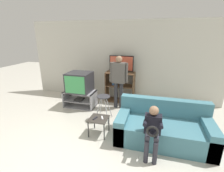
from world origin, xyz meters
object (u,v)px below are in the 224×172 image
object	(u,v)px
person_standing_adult	(119,77)
person_seated_child	(153,128)
tv_stand	(80,99)
television_flat	(121,64)
television_main	(80,82)
couch	(163,128)
folding_stool	(104,101)
snack_table	(99,120)
media_shelf	(120,87)
remote_control_white	(102,118)
remote_control_black	(95,118)

from	to	relation	value
person_standing_adult	person_seated_child	world-z (taller)	person_standing_adult
tv_stand	television_flat	bearing A→B (deg)	33.88
television_main	couch	size ratio (longest dim) A/B	0.37
folding_stool	snack_table	bearing A→B (deg)	-81.38
tv_stand	media_shelf	distance (m)	1.35
remote_control_white	person_seated_child	bearing A→B (deg)	-45.62
folding_stool	tv_stand	bearing A→B (deg)	147.60
media_shelf	couch	size ratio (longest dim) A/B	0.52
tv_stand	television_main	distance (m)	0.54
snack_table	couch	bearing A→B (deg)	6.61
media_shelf	snack_table	distance (m)	2.01
snack_table	couch	xyz separation A→B (m)	(1.37, 0.16, -0.06)
television_flat	person_standing_adult	xyz separation A→B (m)	(0.04, -0.54, -0.29)
television_flat	person_seated_child	bearing A→B (deg)	-65.50
television_flat	person_seated_child	world-z (taller)	television_flat
tv_stand	remote_control_black	distance (m)	1.65
snack_table	television_main	bearing A→B (deg)	129.76
tv_stand	couch	distance (m)	2.68
person_seated_child	person_standing_adult	bearing A→B (deg)	119.48
television_main	remote_control_white	distance (m)	1.73
tv_stand	person_seated_child	xyz separation A→B (m)	(2.22, -1.64, 0.33)
remote_control_black	person_standing_adult	xyz separation A→B (m)	(0.18, 1.52, 0.56)
person_standing_adult	tv_stand	bearing A→B (deg)	-169.57
remote_control_black	couch	bearing A→B (deg)	22.64
media_shelf	television_flat	size ratio (longest dim) A/B	1.28
tv_stand	remote_control_white	world-z (taller)	tv_stand
folding_stool	couch	bearing A→B (deg)	-18.52
television_main	folding_stool	xyz separation A→B (m)	(0.96, -0.62, -0.25)
television_main	snack_table	xyz separation A→B (m)	(1.06, -1.27, -0.44)
television_main	person_seated_child	distance (m)	2.77
television_flat	person_standing_adult	distance (m)	0.61
media_shelf	person_seated_child	world-z (taller)	media_shelf
television_flat	snack_table	size ratio (longest dim) A/B	1.90
tv_stand	remote_control_white	size ratio (longest dim) A/B	6.51
snack_table	remote_control_white	world-z (taller)	remote_control_white
television_main	remote_control_white	world-z (taller)	television_main
television_flat	remote_control_white	distance (m)	2.17
remote_control_black	person_seated_child	world-z (taller)	person_seated_child
media_shelf	tv_stand	bearing A→B (deg)	-146.32
tv_stand	couch	size ratio (longest dim) A/B	0.49
snack_table	remote_control_black	world-z (taller)	remote_control_black
media_shelf	remote_control_white	distance (m)	1.98
television_flat	snack_table	world-z (taller)	television_flat
tv_stand	person_standing_adult	xyz separation A→B (m)	(1.17, 0.22, 0.72)
remote_control_black	person_standing_adult	bearing A→B (deg)	98.29
tv_stand	couch	world-z (taller)	couch
remote_control_white	person_standing_adult	size ratio (longest dim) A/B	0.09
television_flat	remote_control_white	world-z (taller)	television_flat
remote_control_white	snack_table	bearing A→B (deg)	170.54
folding_stool	remote_control_black	size ratio (longest dim) A/B	4.63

